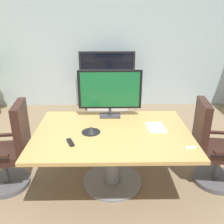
{
  "coord_description": "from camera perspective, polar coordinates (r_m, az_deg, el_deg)",
  "views": [
    {
      "loc": [
        0.09,
        -2.73,
        2.02
      ],
      "look_at": [
        0.13,
        0.09,
        0.88
      ],
      "focal_mm": 38.69,
      "sensor_mm": 36.0,
      "label": 1
    }
  ],
  "objects": [
    {
      "name": "ground_plane",
      "position": [
        3.39,
        -2.26,
        -14.55
      ],
      "size": [
        7.28,
        7.28,
        0.0
      ],
      "primitive_type": "plane",
      "color": "#7A664C"
    },
    {
      "name": "whiteboard_marker",
      "position": [
        2.65,
        18.02,
        -8.03
      ],
      "size": [
        0.13,
        0.05,
        0.02
      ],
      "primitive_type": "cube",
      "rotation": [
        0.0,
        0.0,
        0.24
      ],
      "color": "silver",
      "rests_on": "conference_table"
    },
    {
      "name": "paper_notepad",
      "position": [
        3.02,
        10.3,
        -3.58
      ],
      "size": [
        0.23,
        0.31,
        0.01
      ],
      "primitive_type": "cube",
      "rotation": [
        0.0,
        0.0,
        0.07
      ],
      "color": "white",
      "rests_on": "conference_table"
    },
    {
      "name": "wall_back_glass_partition",
      "position": [
        5.6,
        -1.85,
        15.22
      ],
      "size": [
        6.28,
        0.1,
        2.73
      ],
      "primitive_type": "cube",
      "color": "#9EB2B7",
      "rests_on": "ground"
    },
    {
      "name": "conference_table",
      "position": [
        2.96,
        0.08,
        -7.7
      ],
      "size": [
        1.84,
        1.3,
        0.73
      ],
      "color": "#B2894C",
      "rests_on": "ground"
    },
    {
      "name": "office_chair_right",
      "position": [
        3.28,
        22.6,
        -8.35
      ],
      "size": [
        0.62,
        0.6,
        1.09
      ],
      "rotation": [
        0.0,
        0.0,
        1.43
      ],
      "color": "#4C4C51",
      "rests_on": "ground"
    },
    {
      "name": "conference_phone",
      "position": [
        2.85,
        -5.0,
        -4.24
      ],
      "size": [
        0.22,
        0.22,
        0.07
      ],
      "color": "black",
      "rests_on": "conference_table"
    },
    {
      "name": "tv_monitor",
      "position": [
        3.19,
        -0.49,
        5.03
      ],
      "size": [
        0.84,
        0.18,
        0.64
      ],
      "color": "#333338",
      "rests_on": "conference_table"
    },
    {
      "name": "remote_control",
      "position": [
        2.66,
        -9.82,
        -7.09
      ],
      "size": [
        0.11,
        0.18,
        0.02
      ],
      "primitive_type": "cube",
      "rotation": [
        0.0,
        0.0,
        0.4
      ],
      "color": "black",
      "rests_on": "conference_table"
    },
    {
      "name": "office_chair_left",
      "position": [
        3.22,
        -22.9,
        -8.96
      ],
      "size": [
        0.62,
        0.6,
        1.09
      ],
      "rotation": [
        0.0,
        0.0,
        -1.45
      ],
      "color": "#4C4C51",
      "rests_on": "ground"
    },
    {
      "name": "wall_display_unit",
      "position": [
        5.44,
        -1.14,
        5.06
      ],
      "size": [
        1.2,
        0.36,
        1.31
      ],
      "color": "#B7BABC",
      "rests_on": "ground"
    }
  ]
}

